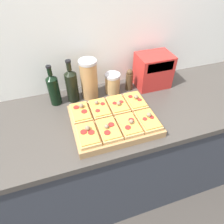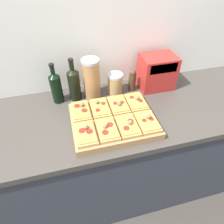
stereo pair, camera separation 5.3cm
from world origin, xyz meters
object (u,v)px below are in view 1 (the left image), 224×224
at_px(wine_bottle, 72,85).
at_px(grain_jar_tall, 89,79).
at_px(cutting_board, 114,121).
at_px(pepper_mill, 129,80).
at_px(olive_oil_bottle, 54,89).
at_px(grain_jar_short, 113,83).
at_px(toaster_oven, 153,70).

height_order(wine_bottle, grain_jar_tall, wine_bottle).
distance_m(cutting_board, pepper_mill, 0.37).
distance_m(cutting_board, olive_oil_bottle, 0.43).
height_order(cutting_board, pepper_mill, pepper_mill).
height_order(grain_jar_tall, grain_jar_short, grain_jar_tall).
relative_size(pepper_mill, toaster_oven, 0.61).
bearing_deg(cutting_board, pepper_mill, 54.37).
xyz_separation_m(olive_oil_bottle, wine_bottle, (0.11, -0.00, 0.01)).
height_order(grain_jar_tall, pepper_mill, grain_jar_tall).
distance_m(pepper_mill, toaster_oven, 0.18).
distance_m(grain_jar_tall, pepper_mill, 0.29).
bearing_deg(cutting_board, toaster_oven, 37.32).
relative_size(cutting_board, toaster_oven, 1.84).
xyz_separation_m(wine_bottle, grain_jar_short, (0.27, 0.00, -0.05)).
distance_m(grain_jar_short, pepper_mill, 0.12).
distance_m(wine_bottle, grain_jar_short, 0.28).
height_order(cutting_board, toaster_oven, toaster_oven).
distance_m(olive_oil_bottle, grain_jar_short, 0.39).
relative_size(grain_jar_tall, grain_jar_short, 1.88).
bearing_deg(pepper_mill, toaster_oven, -0.28).
bearing_deg(wine_bottle, pepper_mill, 0.00).
bearing_deg(toaster_oven, pepper_mill, 179.72).
xyz_separation_m(olive_oil_bottle, pepper_mill, (0.51, 0.00, -0.03)).
height_order(wine_bottle, grain_jar_short, wine_bottle).
xyz_separation_m(wine_bottle, toaster_oven, (0.57, -0.00, 0.00)).
bearing_deg(olive_oil_bottle, toaster_oven, -0.07).
xyz_separation_m(cutting_board, grain_jar_short, (0.09, 0.30, 0.05)).
relative_size(olive_oil_bottle, grain_jar_short, 1.89).
bearing_deg(olive_oil_bottle, wine_bottle, -0.00).
bearing_deg(cutting_board, olive_oil_bottle, 134.63).
relative_size(wine_bottle, grain_jar_short, 2.00).
distance_m(olive_oil_bottle, toaster_oven, 0.68).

